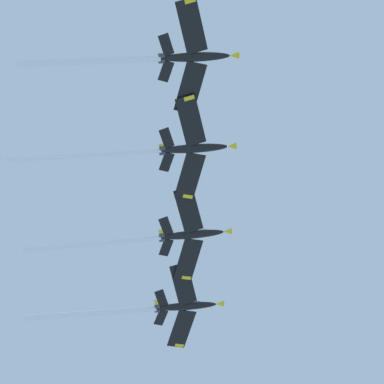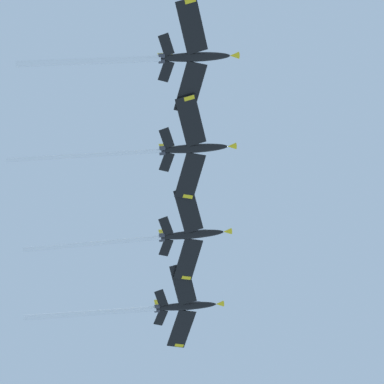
{
  "view_description": "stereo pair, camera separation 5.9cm",
  "coord_description": "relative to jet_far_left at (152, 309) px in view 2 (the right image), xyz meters",
  "views": [
    {
      "loc": [
        14.05,
        -33.11,
        1.63
      ],
      "look_at": [
        -16.18,
        21.71,
        128.81
      ],
      "focal_mm": 73.09,
      "sensor_mm": 36.0,
      "label": 1
    },
    {
      "loc": [
        14.0,
        -33.14,
        1.63
      ],
      "look_at": [
        -16.18,
        21.71,
        128.81
      ],
      "focal_mm": 73.09,
      "sensor_mm": 36.0,
      "label": 2
    }
  ],
  "objects": [
    {
      "name": "jet_far_left",
      "position": [
        0.0,
        0.0,
        0.0
      ],
      "size": [
        33.41,
        24.91,
        8.18
      ],
      "color": "black"
    },
    {
      "name": "jet_centre",
      "position": [
        19.4,
        -27.72,
        -0.25
      ],
      "size": [
        34.75,
        24.88,
        8.65
      ],
      "color": "black"
    },
    {
      "name": "jet_inner_left",
      "position": [
        10.03,
        -12.77,
        -0.05
      ],
      "size": [
        33.63,
        24.06,
        8.53
      ],
      "color": "black"
    },
    {
      "name": "jet_inner_right",
      "position": [
        25.98,
        -42.9,
        -0.12
      ],
      "size": [
        32.15,
        23.67,
        8.7
      ],
      "color": "black"
    }
  ]
}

